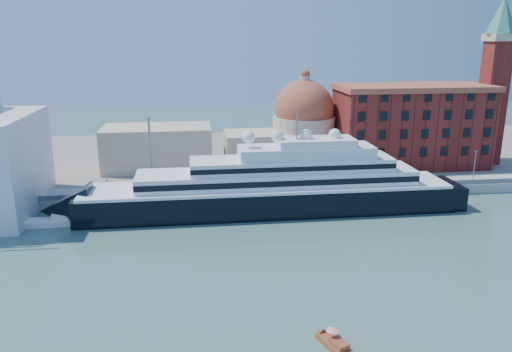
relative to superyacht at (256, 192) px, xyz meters
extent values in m
plane|color=#345A55|center=(-3.56, -23.00, -4.83)|extent=(400.00, 400.00, 0.00)
cube|color=gray|center=(-3.56, 11.00, -3.58)|extent=(180.00, 10.00, 2.50)
cube|color=slate|center=(-3.56, 52.00, -3.83)|extent=(260.00, 72.00, 2.00)
cube|color=slate|center=(-3.56, 6.50, -1.73)|extent=(180.00, 0.10, 1.20)
cube|color=black|center=(2.55, 0.00, -2.49)|extent=(83.09, 12.78, 6.92)
cone|color=black|center=(-41.12, 0.00, -2.49)|extent=(10.65, 12.78, 12.78)
cube|color=black|center=(44.10, 0.00, -2.70)|extent=(6.39, 11.72, 6.39)
cube|color=white|center=(2.55, 0.00, 1.24)|extent=(80.96, 13.00, 0.64)
cube|color=white|center=(4.68, 0.00, 3.15)|extent=(61.79, 10.65, 3.20)
cube|color=black|center=(4.68, -5.32, 3.15)|extent=(61.79, 0.15, 1.28)
cube|color=white|center=(7.88, 0.00, 6.14)|extent=(44.74, 9.59, 2.77)
cube|color=white|center=(11.07, 0.00, 8.80)|extent=(29.83, 8.52, 2.56)
cube|color=white|center=(13.20, 0.00, 10.93)|extent=(17.04, 7.46, 1.70)
cylinder|color=slate|center=(8.94, 0.00, 15.41)|extent=(0.32, 0.32, 7.46)
sphere|color=white|center=(-1.71, 0.00, 12.42)|extent=(2.77, 2.77, 2.77)
sphere|color=white|center=(4.68, 0.00, 12.42)|extent=(2.77, 2.77, 2.77)
sphere|color=white|center=(11.07, 0.00, 12.42)|extent=(2.77, 2.77, 2.77)
sphere|color=white|center=(17.47, 0.00, 12.42)|extent=(2.77, 2.77, 2.77)
cube|color=white|center=(-43.62, -2.44, -4.29)|extent=(10.93, 3.90, 1.44)
cube|color=white|center=(-41.81, -2.39, -3.12)|extent=(3.67, 2.35, 1.08)
cube|color=brown|center=(3.17, -51.96, -4.49)|extent=(3.84, 6.19, 0.98)
cube|color=brown|center=(3.50, -52.88, -3.66)|extent=(2.30, 2.83, 0.78)
cylinder|color=slate|center=(3.01, -51.50, -3.27)|extent=(0.06, 0.06, 1.57)
cone|color=red|center=(3.01, -51.50, -2.39)|extent=(1.76, 1.76, 0.39)
cube|color=maroon|center=(48.44, 29.00, 8.17)|extent=(42.00, 18.00, 22.00)
cube|color=#9A4B32|center=(48.44, 29.00, 19.67)|extent=(43.00, 19.00, 1.50)
cube|color=maroon|center=(72.44, 29.00, 14.67)|extent=(6.00, 6.00, 35.00)
cube|color=beige|center=(72.44, 29.00, 33.17)|extent=(7.00, 7.00, 2.00)
cone|color=#3C8665|center=(72.44, 29.00, 39.17)|extent=(8.40, 8.40, 10.00)
cylinder|color=beige|center=(18.44, 35.00, 4.17)|extent=(18.00, 18.00, 14.00)
sphere|color=#9A4B32|center=(18.44, 35.00, 13.17)|extent=(17.00, 17.00, 17.00)
cylinder|color=beige|center=(18.44, 35.00, 21.17)|extent=(3.00, 3.00, 3.00)
cube|color=beige|center=(4.44, 33.00, 2.17)|extent=(18.00, 14.00, 10.00)
cube|color=beige|center=(-23.56, 35.00, 3.17)|extent=(30.00, 16.00, 12.00)
cylinder|color=slate|center=(-33.56, 8.00, 1.67)|extent=(0.24, 0.24, 8.00)
cube|color=slate|center=(-33.56, 8.00, 5.77)|extent=(0.80, 0.30, 0.25)
cylinder|color=slate|center=(-3.56, 8.00, 1.67)|extent=(0.24, 0.24, 8.00)
cube|color=slate|center=(-3.56, 8.00, 5.77)|extent=(0.80, 0.30, 0.25)
cylinder|color=slate|center=(26.44, 8.00, 1.67)|extent=(0.24, 0.24, 8.00)
cube|color=slate|center=(26.44, 8.00, 5.77)|extent=(0.80, 0.30, 0.25)
cylinder|color=slate|center=(56.44, 8.00, 1.67)|extent=(0.24, 0.24, 8.00)
cube|color=slate|center=(56.44, 8.00, 5.77)|extent=(0.80, 0.30, 0.25)
cylinder|color=slate|center=(-23.56, 10.00, 6.67)|extent=(0.50, 0.50, 18.00)
camera|label=1|loc=(-13.80, -105.31, 33.21)|focal=35.00mm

